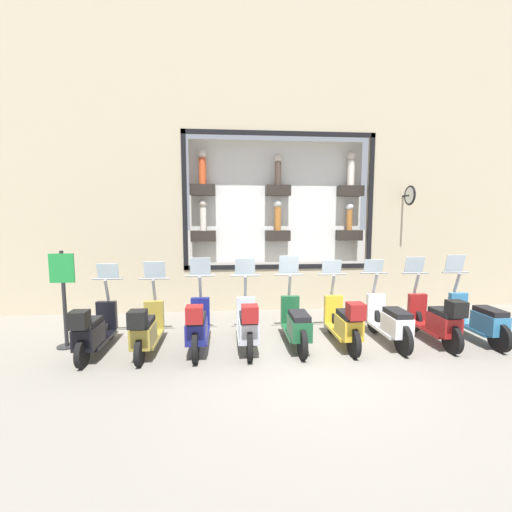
# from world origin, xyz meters

# --- Properties ---
(ground_plane) EXTENTS (120.00, 120.00, 0.00)m
(ground_plane) POSITION_xyz_m (0.00, 0.00, 0.00)
(ground_plane) COLOR gray
(building_facade) EXTENTS (1.18, 36.00, 8.95)m
(building_facade) POSITION_xyz_m (3.60, -0.00, 4.55)
(building_facade) COLOR tan
(building_facade) RESTS_ON ground_plane
(scooter_teal_0) EXTENTS (1.81, 0.61, 1.66)m
(scooter_teal_0) POSITION_xyz_m (0.72, -3.60, 0.44)
(scooter_teal_0) COLOR black
(scooter_teal_0) RESTS_ON ground_plane
(scooter_red_1) EXTENTS (1.81, 0.61, 1.62)m
(scooter_red_1) POSITION_xyz_m (0.66, -2.68, 0.48)
(scooter_red_1) COLOR black
(scooter_red_1) RESTS_ON ground_plane
(scooter_white_2) EXTENTS (1.81, 0.61, 1.57)m
(scooter_white_2) POSITION_xyz_m (0.72, -1.76, 0.45)
(scooter_white_2) COLOR black
(scooter_white_2) RESTS_ON ground_plane
(scooter_yellow_3) EXTENTS (1.81, 0.60, 1.57)m
(scooter_yellow_3) POSITION_xyz_m (0.66, -0.83, 0.48)
(scooter_yellow_3) COLOR black
(scooter_yellow_3) RESTS_ON ground_plane
(scooter_green_4) EXTENTS (1.81, 0.61, 1.67)m
(scooter_green_4) POSITION_xyz_m (0.72, 0.09, 0.45)
(scooter_green_4) COLOR black
(scooter_green_4) RESTS_ON ground_plane
(scooter_silver_5) EXTENTS (1.81, 0.60, 1.62)m
(scooter_silver_5) POSITION_xyz_m (0.66, 1.01, 0.48)
(scooter_silver_5) COLOR black
(scooter_silver_5) RESTS_ON ground_plane
(scooter_navy_6) EXTENTS (1.81, 0.61, 1.65)m
(scooter_navy_6) POSITION_xyz_m (0.66, 1.93, 0.49)
(scooter_navy_6) COLOR black
(scooter_navy_6) RESTS_ON ground_plane
(scooter_olive_7) EXTENTS (1.79, 0.61, 1.58)m
(scooter_olive_7) POSITION_xyz_m (0.65, 2.85, 0.46)
(scooter_olive_7) COLOR black
(scooter_olive_7) RESTS_ON ground_plane
(scooter_black_8) EXTENTS (1.79, 0.61, 1.55)m
(scooter_black_8) POSITION_xyz_m (0.65, 3.77, 0.46)
(scooter_black_8) COLOR black
(scooter_black_8) RESTS_ON ground_plane
(shop_sign_post) EXTENTS (0.36, 0.45, 1.85)m
(shop_sign_post) POSITION_xyz_m (1.10, 4.45, 1.01)
(shop_sign_post) COLOR #232326
(shop_sign_post) RESTS_ON ground_plane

